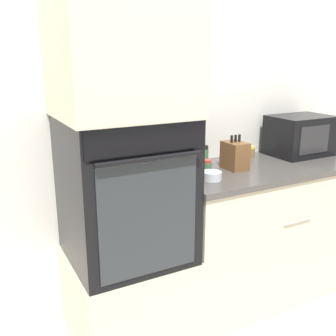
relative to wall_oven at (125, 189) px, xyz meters
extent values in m
cube|color=silver|center=(0.32, 0.33, 0.34)|extent=(8.00, 0.05, 2.50)
cube|color=beige|center=(0.00, 0.00, -0.65)|extent=(0.65, 0.60, 0.52)
cube|color=black|center=(0.00, 0.00, 0.00)|extent=(0.62, 0.59, 0.79)
cube|color=black|center=(0.00, -0.30, 0.33)|extent=(0.60, 0.01, 0.13)
cube|color=#33E54C|center=(0.00, -0.30, 0.33)|extent=(0.09, 0.00, 0.03)
cube|color=#282D33|center=(0.00, -0.30, -0.06)|extent=(0.51, 0.01, 0.59)
cylinder|color=black|center=(0.00, -0.33, 0.24)|extent=(0.53, 0.02, 0.02)
cube|color=beige|center=(0.00, 0.00, 0.67)|extent=(0.65, 0.60, 0.56)
cube|color=beige|center=(0.98, 0.00, -0.47)|extent=(1.32, 0.60, 0.89)
cube|color=#474442|center=(0.98, 0.00, -0.01)|extent=(1.34, 0.63, 0.03)
cylinder|color=#B7B7BC|center=(0.98, -0.31, -0.27)|extent=(0.22, 0.01, 0.01)
cube|color=black|center=(1.37, 0.10, 0.15)|extent=(0.42, 0.31, 0.28)
cube|color=#28282B|center=(1.34, -0.05, 0.15)|extent=(0.26, 0.01, 0.19)
cube|color=brown|center=(0.74, 0.01, 0.10)|extent=(0.12, 0.16, 0.17)
cylinder|color=black|center=(0.71, 0.01, 0.20)|extent=(0.02, 0.02, 0.04)
cylinder|color=black|center=(0.74, 0.01, 0.20)|extent=(0.02, 0.02, 0.04)
cylinder|color=black|center=(0.77, 0.01, 0.20)|extent=(0.02, 0.02, 0.04)
cylinder|color=silver|center=(0.48, -0.11, 0.04)|extent=(0.11, 0.11, 0.05)
cylinder|color=#427047|center=(0.56, 0.05, 0.04)|extent=(0.05, 0.05, 0.06)
cylinder|color=red|center=(0.56, 0.05, 0.07)|extent=(0.05, 0.05, 0.02)
cylinder|color=#427047|center=(0.67, 0.25, 0.05)|extent=(0.05, 0.05, 0.09)
cylinder|color=black|center=(0.67, 0.25, 0.11)|extent=(0.05, 0.05, 0.02)
cylinder|color=brown|center=(1.02, 0.19, 0.04)|extent=(0.04, 0.04, 0.06)
cylinder|color=gold|center=(1.02, 0.19, 0.08)|extent=(0.04, 0.04, 0.02)
camera|label=1|loc=(-0.74, -1.87, 0.69)|focal=42.00mm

